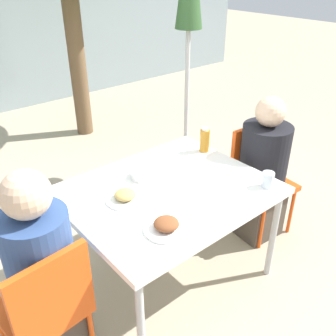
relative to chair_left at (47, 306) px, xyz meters
name	(u,v)px	position (x,y,z in m)	size (l,w,h in m)	color
ground_plane	(168,274)	(0.91, 0.16, -0.51)	(24.00, 24.00, 0.00)	tan
dining_table	(168,196)	(0.91, 0.16, 0.17)	(1.24, 1.02, 0.74)	white
chair_left	(47,306)	(0.00, 0.00, 0.00)	(0.43, 0.43, 0.87)	#E54C14
person_left	(45,281)	(0.04, 0.08, 0.07)	(0.33, 0.33, 1.22)	#473D33
chair_right	(258,172)	(1.84, 0.15, 0.00)	(0.44, 0.44, 0.87)	#E54C14
person_right	(262,175)	(1.79, 0.08, 0.03)	(0.36, 0.36, 1.16)	#473D33
plate_0	(166,226)	(0.65, -0.14, 0.25)	(0.25, 0.25, 0.07)	white
plate_1	(125,197)	(0.64, 0.23, 0.25)	(0.23, 0.23, 0.06)	white
bottle	(205,140)	(1.46, 0.38, 0.31)	(0.07, 0.07, 0.19)	#B7751E
drinking_cup	(268,180)	(1.41, -0.22, 0.27)	(0.08, 0.08, 0.10)	silver
salad_bowl	(143,174)	(0.88, 0.37, 0.25)	(0.16, 0.16, 0.05)	white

